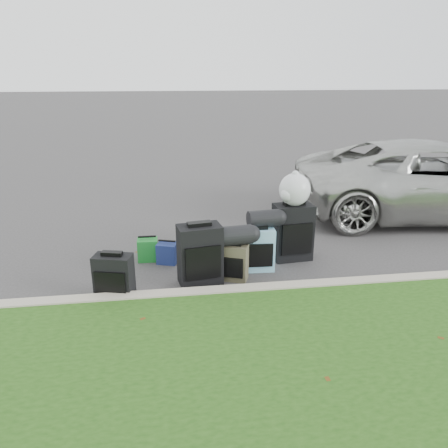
{
  "coord_description": "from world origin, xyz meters",
  "views": [
    {
      "loc": [
        -0.92,
        -5.67,
        2.63
      ],
      "look_at": [
        -0.1,
        0.2,
        0.55
      ],
      "focal_mm": 35.0,
      "sensor_mm": 36.0,
      "label": 1
    }
  ],
  "objects": [
    {
      "name": "suv",
      "position": [
        4.11,
        1.7,
        0.71
      ],
      "size": [
        5.4,
        3.06,
        1.42
      ],
      "primitive_type": "imported",
      "rotation": [
        0.0,
        0.0,
        1.43
      ],
      "color": "#B7B7B2",
      "rests_on": "ground"
    },
    {
      "name": "tote_green",
      "position": [
        -1.21,
        0.33,
        0.16
      ],
      "size": [
        0.29,
        0.24,
        0.32
      ],
      "primitive_type": "cube",
      "rotation": [
        0.0,
        0.0,
        -0.02
      ],
      "color": "#1B7C2A",
      "rests_on": "ground"
    },
    {
      "name": "duffel_right",
      "position": [
        0.4,
        -0.15,
        0.72
      ],
      "size": [
        0.46,
        0.29,
        0.24
      ],
      "primitive_type": "cylinder",
      "rotation": [
        0.0,
        1.57,
        0.11
      ],
      "color": "black",
      "rests_on": "suitcase_teal"
    },
    {
      "name": "suitcase_large_black_left",
      "position": [
        -0.51,
        -0.51,
        0.4
      ],
      "size": [
        0.59,
        0.41,
        0.79
      ],
      "primitive_type": "cube",
      "rotation": [
        0.0,
        0.0,
        0.15
      ],
      "color": "black",
      "rests_on": "ground"
    },
    {
      "name": "tote_navy",
      "position": [
        -0.93,
        0.19,
        0.15
      ],
      "size": [
        0.33,
        0.29,
        0.3
      ],
      "primitive_type": "cube",
      "rotation": [
        0.0,
        0.0,
        -0.32
      ],
      "color": "navy",
      "rests_on": "ground"
    },
    {
      "name": "suitcase_teal",
      "position": [
        0.33,
        -0.21,
        0.3
      ],
      "size": [
        0.43,
        0.27,
        0.6
      ],
      "primitive_type": "cube",
      "rotation": [
        0.0,
        0.0,
        -0.06
      ],
      "color": "#5D90AD",
      "rests_on": "ground"
    },
    {
      "name": "suitcase_small_black",
      "position": [
        -1.58,
        -0.78,
        0.28
      ],
      "size": [
        0.5,
        0.35,
        0.56
      ],
      "primitive_type": "cube",
      "rotation": [
        0.0,
        0.0,
        -0.25
      ],
      "color": "black",
      "rests_on": "ground"
    },
    {
      "name": "trash_bag",
      "position": [
        0.89,
        0.09,
        1.05
      ],
      "size": [
        0.45,
        0.45,
        0.45
      ],
      "primitive_type": "sphere",
      "color": "silver",
      "rests_on": "suitcase_large_black_right"
    },
    {
      "name": "duffel_left",
      "position": [
        -0.06,
        -0.46,
        0.62
      ],
      "size": [
        0.5,
        0.31,
        0.26
      ],
      "primitive_type": "cylinder",
      "rotation": [
        0.0,
        1.57,
        0.11
      ],
      "color": "black",
      "rests_on": "suitcase_olive"
    },
    {
      "name": "suitcase_olive",
      "position": [
        -0.06,
        -0.47,
        0.24
      ],
      "size": [
        0.41,
        0.34,
        0.49
      ],
      "primitive_type": "cube",
      "rotation": [
        0.0,
        0.0,
        -0.39
      ],
      "color": "#3D3928",
      "rests_on": "ground"
    },
    {
      "name": "suitcase_large_black_right",
      "position": [
        0.89,
        0.09,
        0.41
      ],
      "size": [
        0.58,
        0.38,
        0.83
      ],
      "primitive_type": "cube",
      "rotation": [
        0.0,
        0.0,
        0.09
      ],
      "color": "black",
      "rests_on": "ground"
    },
    {
      "name": "ground",
      "position": [
        0.0,
        0.0,
        0.0
      ],
      "size": [
        120.0,
        120.0,
        0.0
      ],
      "primitive_type": "plane",
      "color": "#383535",
      "rests_on": "ground"
    },
    {
      "name": "curb",
      "position": [
        0.0,
        -1.0,
        0.07
      ],
      "size": [
        120.0,
        0.18,
        0.15
      ],
      "primitive_type": "cube",
      "color": "#9E937F",
      "rests_on": "ground"
    }
  ]
}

